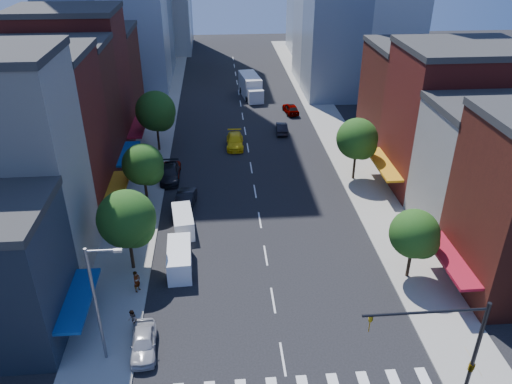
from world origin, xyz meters
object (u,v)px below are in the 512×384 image
(parked_car_front, at_px, (144,343))
(cargo_van_near, at_px, (180,260))
(parked_car_second, at_px, (185,201))
(parked_car_rear, at_px, (170,174))
(cargo_van_far, at_px, (183,222))
(traffic_car_far, at_px, (291,108))
(taxi, at_px, (235,141))
(pedestrian_near, at_px, (137,281))
(box_truck, at_px, (251,87))
(traffic_car_oncoming, at_px, (282,128))
(parked_car_third, at_px, (171,171))
(pedestrian_far, at_px, (132,320))

(parked_car_front, xyz_separation_m, cargo_van_near, (2.01, 8.98, 0.31))
(parked_car_second, height_order, parked_car_rear, parked_car_second)
(cargo_van_near, relative_size, cargo_van_far, 1.06)
(parked_car_front, distance_m, traffic_car_far, 50.13)
(taxi, bearing_deg, pedestrian_near, -106.04)
(box_truck, bearing_deg, traffic_car_oncoming, -86.99)
(parked_car_rear, distance_m, cargo_van_near, 17.21)
(parked_car_third, distance_m, parked_car_rear, 0.97)
(taxi, height_order, pedestrian_near, pedestrian_near)
(parked_car_second, relative_size, taxi, 0.93)
(parked_car_second, height_order, cargo_van_near, cargo_van_near)
(parked_car_third, relative_size, pedestrian_near, 2.43)
(parked_car_third, relative_size, traffic_car_oncoming, 1.08)
(traffic_car_oncoming, bearing_deg, box_truck, -74.80)
(parked_car_second, distance_m, traffic_car_far, 31.57)
(traffic_car_far, height_order, pedestrian_far, pedestrian_far)
(taxi, xyz_separation_m, traffic_car_oncoming, (6.76, 4.34, -0.08))
(cargo_van_far, distance_m, taxi, 20.68)
(parked_car_rear, xyz_separation_m, pedestrian_near, (-1.22, -19.78, 0.33))
(parked_car_second, distance_m, traffic_car_oncoming, 23.57)
(parked_car_rear, bearing_deg, taxi, 47.95)
(parked_car_front, bearing_deg, traffic_car_oncoming, 66.14)
(parked_car_rear, bearing_deg, box_truck, 68.34)
(traffic_car_oncoming, xyz_separation_m, traffic_car_far, (2.39, 7.86, 0.07))
(cargo_van_far, distance_m, pedestrian_near, 9.41)
(parked_car_third, bearing_deg, parked_car_rear, -89.55)
(cargo_van_near, bearing_deg, traffic_car_oncoming, 64.85)
(parked_car_rear, height_order, pedestrian_near, pedestrian_near)
(taxi, bearing_deg, parked_car_third, -133.14)
(parked_car_front, relative_size, cargo_van_near, 0.85)
(cargo_van_near, relative_size, pedestrian_far, 3.02)
(parked_car_rear, distance_m, traffic_car_far, 27.08)
(parked_car_third, relative_size, box_truck, 0.51)
(parked_car_third, xyz_separation_m, pedestrian_near, (-1.22, -20.74, 0.46))
(parked_car_second, distance_m, parked_car_third, 7.92)
(cargo_van_near, height_order, traffic_car_oncoming, cargo_van_near)
(parked_car_rear, bearing_deg, parked_car_second, -74.06)
(parked_car_second, xyz_separation_m, pedestrian_far, (-3.00, -17.37, 0.16))
(parked_car_third, distance_m, traffic_car_far, 26.34)
(cargo_van_near, height_order, box_truck, box_truck)
(box_truck, bearing_deg, parked_car_second, -112.27)
(traffic_car_far, bearing_deg, taxi, 46.18)
(cargo_van_far, distance_m, traffic_car_oncoming, 27.26)
(parked_car_third, relative_size, taxi, 0.86)
(cargo_van_far, relative_size, box_truck, 0.52)
(parked_car_front, bearing_deg, cargo_van_far, 78.92)
(cargo_van_far, height_order, traffic_car_far, cargo_van_far)
(parked_car_second, xyz_separation_m, taxi, (5.83, 15.59, -0.05))
(cargo_van_near, height_order, taxi, cargo_van_near)
(pedestrian_far, bearing_deg, parked_car_third, 175.87)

